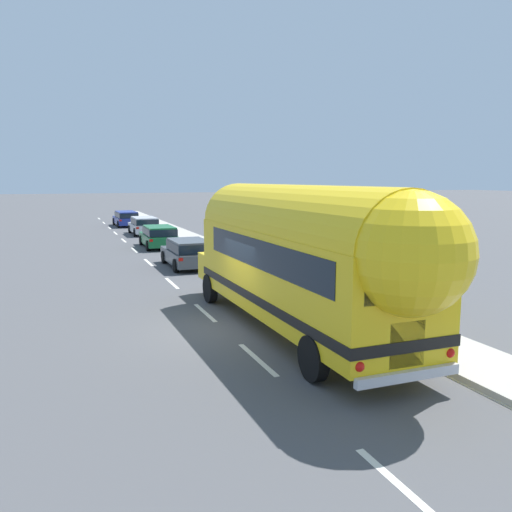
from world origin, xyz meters
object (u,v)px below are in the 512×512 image
object	(u,v)px
car_second	(159,235)
car_third	(144,224)
car_lead	(188,251)
painted_bus	(303,254)
car_fourth	(126,218)

from	to	relation	value
car_second	car_third	world-z (taller)	same
car_lead	car_third	world-z (taller)	same
painted_bus	car_second	world-z (taller)	painted_bus
car_lead	car_third	bearing A→B (deg)	88.64
car_third	car_lead	bearing A→B (deg)	-91.36
car_fourth	car_second	bearing A→B (deg)	-89.90
car_lead	car_second	world-z (taller)	same
car_lead	car_third	distance (m)	16.01
painted_bus	car_third	size ratio (longest dim) A/B	2.87
car_second	car_third	bearing A→B (deg)	87.51
painted_bus	car_third	distance (m)	28.28
car_lead	painted_bus	bearing A→B (deg)	-89.17
car_fourth	car_lead	bearing A→B (deg)	-89.99
car_lead	car_fourth	world-z (taller)	same
painted_bus	car_fourth	bearing A→B (deg)	90.29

